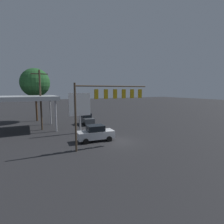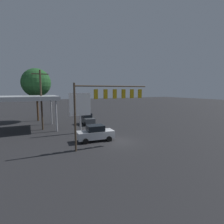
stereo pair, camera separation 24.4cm
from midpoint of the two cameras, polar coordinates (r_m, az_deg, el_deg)
name	(u,v)px [view 2 (the right image)]	position (r m, az deg, el deg)	size (l,w,h in m)	color
ground_plane	(119,142)	(21.14, 2.74, -9.72)	(200.00, 200.00, 0.00)	#262628
traffic_signal_assembly	(109,98)	(18.69, -0.56, 4.69)	(8.46, 0.43, 6.85)	#473828
utility_pole	(41,99)	(28.65, -21.87, 4.09)	(2.40, 0.26, 9.12)	#473828
gas_station_canopy	(20,99)	(29.65, -27.62, 3.92)	(10.65, 7.33, 5.22)	#B2B7BC
price_sign	(80,105)	(25.00, -10.13, 2.13)	(3.05, 0.27, 5.73)	#B7B7BC
hatchback_crossing	(87,119)	(31.73, -7.89, -2.27)	(1.98, 3.81, 1.97)	#474C51
sedan_far	(95,133)	(21.39, -5.12, -6.88)	(4.52, 2.32, 1.93)	silver
street_tree	(36,83)	(37.51, -23.34, 8.77)	(5.55, 5.55, 10.32)	#4C331E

